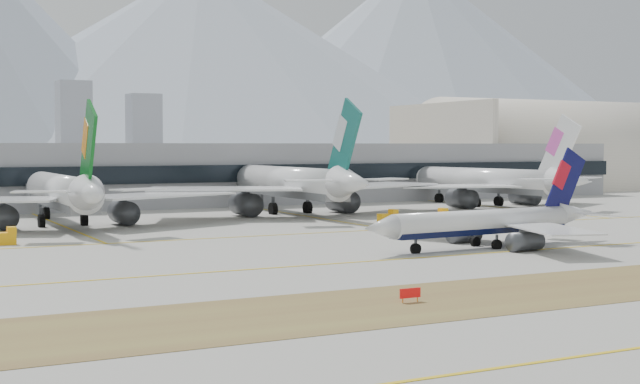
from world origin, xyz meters
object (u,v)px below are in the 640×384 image
widebody_china_air (491,182)px  hangar (546,187)px  terminal (112,174)px  widebody_cathay (293,184)px  taxiing_airliner (490,223)px  widebody_eva (64,194)px

widebody_china_air → hangar: size_ratio=0.66×
widebody_china_air → terminal: (-78.58, 46.38, 1.78)m
widebody_cathay → hangar: (127.87, 66.29, -6.15)m
widebody_cathay → terminal: 53.31m
hangar → taxiing_airliner: bearing=-133.9°
taxiing_airliner → hangar: (129.25, 134.48, -3.32)m
widebody_eva → terminal: bearing=-21.4°
widebody_eva → widebody_china_air: (100.73, 7.62, -0.11)m
widebody_china_air → hangar: (75.98, 66.54, -5.59)m
widebody_china_air → terminal: widebody_china_air is taller
terminal → hangar: 156.05m
widebody_china_air → terminal: bearing=53.4°
widebody_china_air → hangar: 101.15m
widebody_china_air → widebody_cathay: bearing=83.7°
widebody_cathay → hangar: bearing=-62.1°
taxiing_airliner → widebody_eva: bearing=-56.6°
taxiing_airliner → widebody_cathay: size_ratio=0.64×
taxiing_airliner → widebody_china_air: widebody_china_air is taller
widebody_cathay → widebody_eva: bearing=99.6°
widebody_eva → widebody_cathay: bearing=-79.9°
widebody_cathay → hangar: size_ratio=0.73×
taxiing_airliner → hangar: 186.55m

